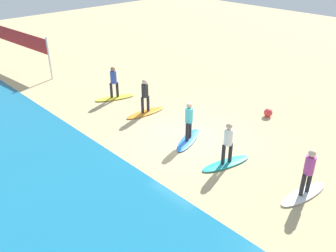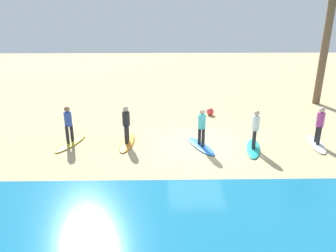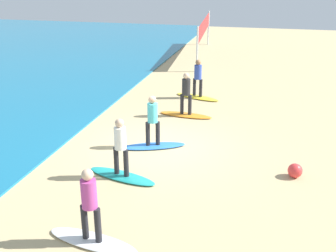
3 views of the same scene
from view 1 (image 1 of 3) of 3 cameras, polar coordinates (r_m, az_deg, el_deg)
The scene contains 13 objects.
ground_plane at distance 15.25m, azimuth 3.11°, elevation -1.98°, with size 60.00×60.00×0.00m, color tan.
surfboard_white at distance 12.86m, azimuth 20.51°, elevation -10.00°, with size 2.10×0.56×0.09m, color white.
surfer_white at distance 12.31m, azimuth 21.27°, elevation -6.31°, with size 0.32×0.46×1.64m.
surfboard_teal at distance 13.71m, azimuth 9.10°, elevation -5.83°, with size 2.10×0.56×0.09m, color teal.
surfer_teal at distance 13.19m, azimuth 9.42°, elevation -2.23°, with size 0.32×0.45×1.64m.
surfboard_blue at distance 15.07m, azimuth 3.20°, elevation -2.17°, with size 2.10×0.56×0.09m, color blue.
surfer_blue at distance 14.60m, azimuth 3.30°, elevation 1.20°, with size 0.32×0.44×1.64m.
surfboard_orange at distance 17.39m, azimuth -3.55°, elevation 2.11°, with size 2.10×0.56×0.09m, color orange.
surfer_orange at distance 16.99m, azimuth -3.64°, elevation 5.13°, with size 0.32×0.46×1.64m.
surfboard_yellow at distance 19.21m, azimuth -8.35°, elevation 4.41°, with size 2.10×0.56×0.09m, color yellow.
surfer_yellow at distance 18.84m, azimuth -8.55°, elevation 7.19°, with size 0.32×0.44×1.64m.
volleyball_net at distance 26.21m, azimuth -23.67°, elevation 12.75°, with size 9.07×0.85×2.50m.
beach_ball at distance 17.63m, azimuth 15.46°, elevation 2.02°, with size 0.40×0.40×0.40m, color #E53838.
Camera 1 is at (-9.01, 9.73, 7.52)m, focal length 38.77 mm.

